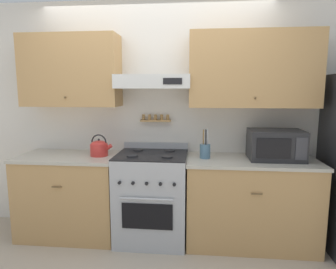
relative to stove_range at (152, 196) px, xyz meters
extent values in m
plane|color=#B2A38E|center=(0.00, -0.31, -0.47)|extent=(16.00, 16.00, 0.00)
cube|color=silver|center=(0.00, 0.37, 0.81)|extent=(5.20, 0.08, 2.55)
cube|color=tan|center=(-0.90, 0.16, 1.32)|extent=(1.05, 0.33, 0.76)
sphere|color=brown|center=(-0.90, -0.02, 1.04)|extent=(0.02, 0.02, 0.02)
cube|color=tan|center=(1.02, 0.16, 1.32)|extent=(1.29, 0.33, 0.76)
sphere|color=brown|center=(1.02, -0.02, 1.04)|extent=(0.02, 0.02, 0.02)
cube|color=silver|center=(0.00, 0.14, 1.20)|extent=(0.78, 0.37, 0.14)
cube|color=black|center=(0.22, -0.05, 1.20)|extent=(0.19, 0.01, 0.06)
cube|color=tan|center=(0.00, 0.29, 0.78)|extent=(0.34, 0.07, 0.02)
cylinder|color=olive|center=(-0.14, 0.29, 0.82)|extent=(0.03, 0.03, 0.06)
cylinder|color=olive|center=(-0.07, 0.29, 0.82)|extent=(0.03, 0.03, 0.06)
cylinder|color=olive|center=(0.00, 0.29, 0.82)|extent=(0.03, 0.03, 0.06)
cylinder|color=olive|center=(0.07, 0.29, 0.82)|extent=(0.03, 0.03, 0.06)
cylinder|color=olive|center=(0.14, 0.29, 0.82)|extent=(0.03, 0.03, 0.06)
cube|color=tan|center=(-0.90, 0.02, -0.04)|extent=(1.05, 0.62, 0.86)
cube|color=#B7B2A3|center=(-0.90, 0.02, 0.41)|extent=(1.07, 0.64, 0.03)
cylinder|color=brown|center=(-0.90, -0.30, 0.18)|extent=(0.10, 0.01, 0.01)
cube|color=tan|center=(1.02, 0.02, -0.04)|extent=(1.29, 0.62, 0.86)
cube|color=#B7B2A3|center=(1.02, 0.02, 0.41)|extent=(1.31, 0.64, 0.03)
cylinder|color=brown|center=(1.02, -0.30, 0.18)|extent=(0.10, 0.01, 0.01)
cube|color=#ADAFB5|center=(0.00, 0.00, -0.01)|extent=(0.73, 0.63, 0.92)
cube|color=black|center=(0.00, -0.32, -0.08)|extent=(0.49, 0.01, 0.26)
cylinder|color=#ADAFB5|center=(0.00, -0.35, 0.10)|extent=(0.51, 0.02, 0.02)
cube|color=black|center=(0.00, 0.00, 0.46)|extent=(0.73, 0.63, 0.01)
cylinder|color=#232326|center=(-0.17, -0.15, 0.47)|extent=(0.11, 0.11, 0.02)
cylinder|color=#232326|center=(0.17, -0.15, 0.47)|extent=(0.11, 0.11, 0.02)
cylinder|color=#232326|center=(-0.17, 0.15, 0.47)|extent=(0.11, 0.11, 0.02)
cylinder|color=#232326|center=(0.17, 0.15, 0.47)|extent=(0.11, 0.11, 0.02)
cylinder|color=black|center=(-0.26, -0.33, 0.25)|extent=(0.03, 0.02, 0.03)
cylinder|color=black|center=(-0.13, -0.33, 0.25)|extent=(0.03, 0.02, 0.03)
cylinder|color=black|center=(0.00, -0.33, 0.25)|extent=(0.03, 0.02, 0.03)
cylinder|color=black|center=(0.13, -0.33, 0.25)|extent=(0.03, 0.02, 0.03)
cylinder|color=black|center=(0.26, -0.33, 0.25)|extent=(0.03, 0.02, 0.03)
cube|color=#ADAFB5|center=(0.00, 0.30, 0.49)|extent=(0.73, 0.04, 0.07)
cylinder|color=red|center=(-0.57, 0.02, 0.49)|extent=(0.19, 0.19, 0.13)
ellipsoid|color=red|center=(-0.57, 0.02, 0.55)|extent=(0.17, 0.17, 0.07)
sphere|color=black|center=(-0.57, 0.02, 0.60)|extent=(0.02, 0.02, 0.02)
cylinder|color=red|center=(-0.48, 0.02, 0.51)|extent=(0.12, 0.04, 0.10)
torus|color=black|center=(-0.57, 0.02, 0.57)|extent=(0.16, 0.01, 0.16)
cube|color=#232326|center=(1.25, 0.04, 0.57)|extent=(0.52, 0.37, 0.30)
cube|color=black|center=(1.19, -0.15, 0.57)|extent=(0.31, 0.01, 0.19)
cube|color=#38383D|center=(1.44, -0.15, 0.57)|extent=(0.10, 0.01, 0.21)
cylinder|color=slate|center=(0.55, 0.02, 0.50)|extent=(0.11, 0.11, 0.14)
cylinder|color=olive|center=(0.53, 0.02, 0.64)|extent=(0.01, 0.05, 0.16)
cylinder|color=#28282B|center=(0.55, 0.02, 0.64)|extent=(0.01, 0.04, 0.16)
cylinder|color=#B2B2B7|center=(0.57, 0.03, 0.64)|extent=(0.01, 0.03, 0.16)
camera|label=1|loc=(0.48, -3.00, 1.13)|focal=32.00mm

